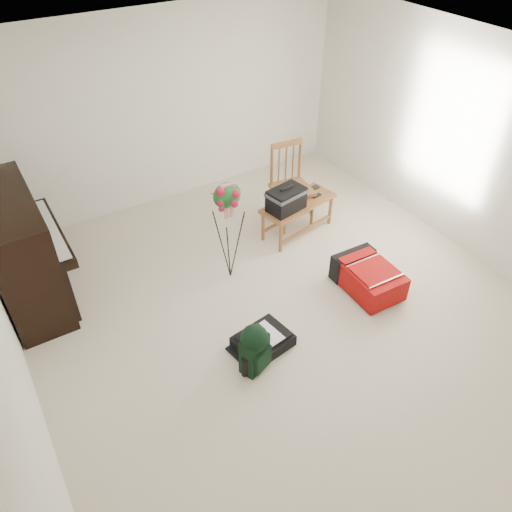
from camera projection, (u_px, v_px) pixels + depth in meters
floor at (282, 309)px, 5.36m from camera, size 5.00×5.50×0.01m
ceiling at (293, 76)px, 3.78m from camera, size 5.00×5.50×0.01m
wall_back at (166, 110)px, 6.39m from camera, size 5.00×0.04×2.50m
wall_right at (471, 147)px, 5.59m from camera, size 0.04×5.50×2.50m
piano at (22, 253)px, 5.15m from camera, size 0.71×1.50×1.25m
bench at (288, 199)px, 6.06m from camera, size 1.05×0.57×0.77m
dining_chair at (291, 186)px, 6.33m from camera, size 0.52×0.52×1.07m
red_suitcase at (365, 275)px, 5.54m from camera, size 0.53×0.76×0.32m
black_duffel at (263, 340)px, 4.91m from camera, size 0.58×0.49×0.22m
green_backpack at (255, 347)px, 4.57m from camera, size 0.31×0.29×0.54m
flower_stand at (229, 233)px, 5.40m from camera, size 0.42×0.42×1.27m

